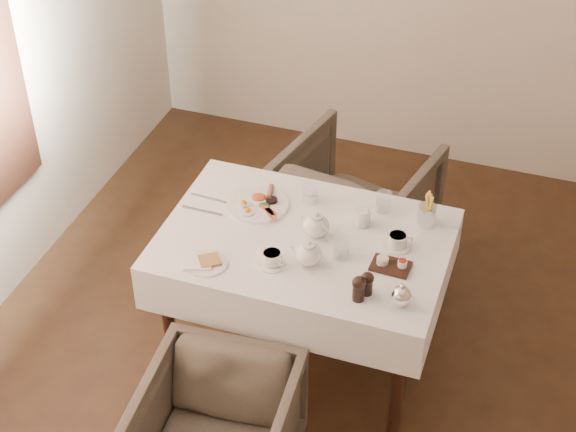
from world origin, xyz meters
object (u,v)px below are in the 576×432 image
(armchair_far, at_px, (354,206))
(breakfast_plate, at_px, (258,203))
(table, at_px, (304,258))
(teapot_centre, at_px, (316,224))

(armchair_far, bearing_deg, breakfast_plate, 78.40)
(table, distance_m, teapot_centre, 0.19)
(armchair_far, bearing_deg, table, 101.23)
(table, relative_size, teapot_centre, 7.79)
(table, xyz_separation_m, armchair_far, (0.02, 0.83, -0.29))
(armchair_far, xyz_separation_m, breakfast_plate, (-0.30, -0.67, 0.42))
(teapot_centre, bearing_deg, table, -120.54)
(table, bearing_deg, breakfast_plate, 150.30)
(breakfast_plate, distance_m, teapot_centre, 0.35)
(table, relative_size, breakfast_plate, 4.41)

